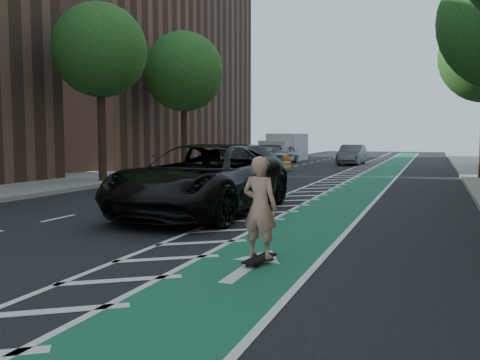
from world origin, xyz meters
The scene contains 19 objects.
ground centered at (0.00, 0.00, 0.00)m, with size 120.00×120.00×0.00m, color black.
bike_lane centered at (3.00, 10.00, 0.01)m, with size 2.00×90.00×0.01m, color #195940.
buffer_strip centered at (1.50, 10.00, 0.01)m, with size 1.40×90.00×0.01m, color silver.
sidewalk_left centered at (-9.50, 10.00, 0.07)m, with size 5.00×90.00×0.15m, color gray.
curb_right centered at (7.05, 10.00, 0.08)m, with size 0.12×90.00×0.16m, color gray.
curb_left centered at (-7.05, 10.00, 0.08)m, with size 0.12×90.00×0.16m, color gray.
building_left_far centered at (-17.50, 24.00, 9.00)m, with size 14.00×22.00×18.00m, color brown.
tree_l_c centered at (-7.90, 8.00, 5.77)m, with size 4.20×4.20×7.90m.
tree_l_d centered at (-7.90, 16.00, 5.77)m, with size 4.20×4.20×7.90m.
skateboard centered at (3.10, -2.54, 0.09)m, with size 0.36×0.85×0.11m.
skateboarder centered at (3.10, -2.54, 0.95)m, with size 0.61×0.40×1.68m, color tan.
suv_near centered at (-0.13, 2.17, 0.94)m, with size 3.13×6.78×1.88m, color black.
suv_far centered at (-1.68, 8.44, 0.88)m, with size 2.47×6.06×1.76m, color black.
car_silver centered at (-5.14, 27.16, 0.72)m, with size 1.69×4.20×1.43m, color gray.
car_grey centered at (0.13, 27.25, 0.73)m, with size 1.54×4.43×1.46m, color #5A5B5F.
box_truck centered at (-6.16, 31.38, 1.06)m, with size 2.90×5.69×2.29m.
barrel_a centered at (-2.29, 7.50, 0.48)m, with size 0.74×0.74×1.01m.
barrel_b centered at (-3.60, 12.20, 0.47)m, with size 0.73×0.73×0.99m.
barrel_c centered at (-2.49, 19.00, 0.40)m, with size 0.62×0.62×0.84m.
Camera 1 is at (5.74, -10.34, 2.12)m, focal length 38.00 mm.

